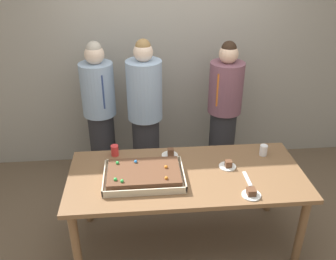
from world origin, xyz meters
The scene contains 13 objects.
ground_plane centered at (0.00, 0.00, 0.00)m, with size 12.00×12.00×0.00m, color brown.
interior_back_panel centered at (0.00, 1.60, 1.50)m, with size 8.00×0.12×3.00m, color #9E998E.
party_table centered at (0.00, 0.00, 0.68)m, with size 2.01×0.89×0.76m.
sheet_cake centered at (-0.36, -0.04, 0.81)m, with size 0.67×0.46×0.11m.
plated_slice_near_left centered at (0.37, 0.07, 0.79)m, with size 0.15×0.15×0.07m.
plated_slice_near_right centered at (-0.11, 0.30, 0.79)m, with size 0.15×0.15×0.08m.
plated_slice_far_left centered at (0.46, -0.34, 0.79)m, with size 0.15×0.15×0.06m.
drink_cup_nearest centered at (-0.62, 0.36, 0.81)m, with size 0.07×0.07×0.10m, color red.
drink_cup_middle centered at (0.75, 0.24, 0.81)m, with size 0.07×0.07×0.10m, color white.
cake_server_utensil centered at (0.49, -0.12, 0.77)m, with size 0.03×0.20×0.01m, color silver.
person_serving_front centered at (0.57, 1.09, 0.83)m, with size 0.37×0.37×1.62m.
person_green_shirt_behind centered at (-0.32, 1.02, 0.86)m, with size 0.37×0.37×1.67m.
person_striped_tie_right centered at (-0.81, 1.15, 0.84)m, with size 0.36×0.36×1.63m.
Camera 1 is at (-0.38, -2.52, 2.54)m, focal length 38.63 mm.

